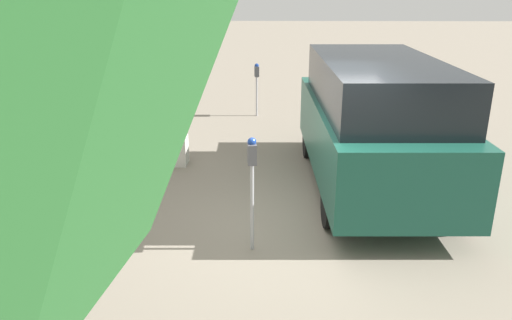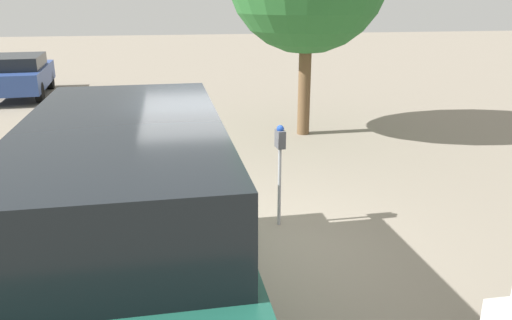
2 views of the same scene
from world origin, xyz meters
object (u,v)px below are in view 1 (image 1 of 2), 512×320
(parking_meter_far, at_px, (257,77))
(lamp_post, at_px, (169,37))
(parked_van, at_px, (374,121))
(parking_meter_near, at_px, (252,169))

(parking_meter_far, relative_size, lamp_post, 0.21)
(parking_meter_far, xyz_separation_m, parked_van, (-4.82, -2.04, 0.17))
(parking_meter_far, bearing_deg, lamp_post, 151.70)
(parking_meter_near, height_order, lamp_post, lamp_post)
(lamp_post, bearing_deg, parking_meter_far, -22.02)
(parking_meter_near, relative_size, lamp_post, 0.24)
(parking_meter_near, height_order, parked_van, parked_van)
(parking_meter_far, height_order, lamp_post, lamp_post)
(parking_meter_far, relative_size, parked_van, 0.28)
(parked_van, bearing_deg, parking_meter_near, 136.91)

